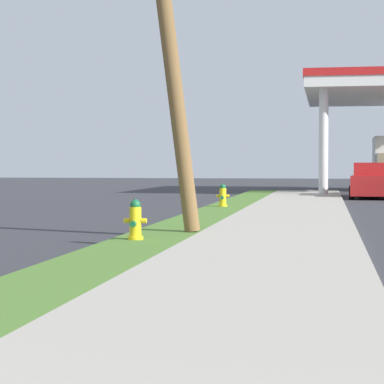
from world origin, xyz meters
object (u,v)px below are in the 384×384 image
utility_pole_midground (164,1)px  car_red_by_near_pump (373,182)px  fire_hydrant_second (135,222)px  fire_hydrant_third (223,197)px

utility_pole_midground → car_red_by_near_pump: 20.44m
car_red_by_near_pump → fire_hydrant_second: bearing=-104.7°
fire_hydrant_third → car_red_by_near_pump: car_red_by_near_pump is taller
fire_hydrant_third → car_red_by_near_pump: (5.36, 9.77, 0.28)m
fire_hydrant_third → car_red_by_near_pump: bearing=61.2°
fire_hydrant_third → utility_pole_midground: (0.09, -9.55, 4.36)m
fire_hydrant_second → car_red_by_near_pump: 21.59m
fire_hydrant_third → utility_pole_midground: 10.50m
fire_hydrant_second → fire_hydrant_third: (0.12, 11.10, 0.00)m
fire_hydrant_second → fire_hydrant_third: same height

